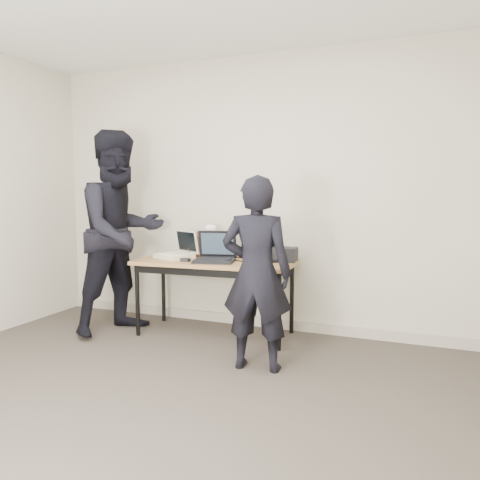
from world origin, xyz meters
The scene contains 13 objects.
room centered at (0.00, 0.00, 1.35)m, with size 4.60×4.60×2.80m.
desk centered at (-0.25, 1.82, 0.66)m, with size 1.54×0.74×0.72m.
laptop_beige centered at (-0.66, 1.85, 0.77)m, with size 0.44×0.44×0.27m.
laptop_center centered at (-0.22, 1.78, 0.78)m, with size 0.43×0.42×0.28m.
laptop_right centered at (0.18, 2.01, 0.78)m, with size 0.51×0.51×0.27m.
leather_satchel centered at (-0.43, 2.05, 0.85)m, with size 0.38×0.22×0.25m.
tissue centered at (-0.40, 2.06, 1.00)m, with size 0.13×0.10×0.08m, color white.
equipment_box centered at (0.38, 2.02, 0.79)m, with size 0.23×0.19×0.13m, color black.
power_brick centered at (-0.47, 1.66, 0.74)m, with size 0.08×0.05×0.03m, color black.
cables centered at (-0.15, 1.85, 0.72)m, with size 1.15×0.44×0.01m.
person_typist centered at (0.41, 1.16, 0.75)m, with size 0.55×0.36×1.50m, color black.
person_observer centered at (-1.14, 1.60, 0.98)m, with size 0.95×0.74×1.95m, color black.
baseboard centered at (0.00, 2.23, 0.05)m, with size 4.50×0.03×0.10m, color #A79D8A.
Camera 1 is at (1.60, -2.16, 1.38)m, focal length 35.00 mm.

